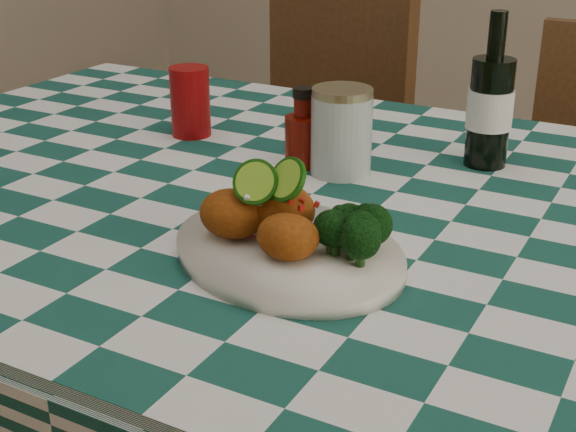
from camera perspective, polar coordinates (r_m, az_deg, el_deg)
The scene contains 9 objects.
dining_table at distance 1.34m, azimuth 1.52°, elevation -14.21°, with size 1.66×1.06×0.79m, color #15493F, non-canonical shape.
plate at distance 0.95m, azimuth 0.00°, elevation -2.55°, with size 0.31×0.24×0.02m, color silver, non-canonical shape.
fried_chicken_pile at distance 0.93m, azimuth -0.76°, elevation 0.85°, with size 0.15×0.11×0.10m, color #96410E, non-canonical shape.
broccoli_side at distance 0.91m, azimuth 4.55°, elevation -1.21°, with size 0.07×0.07×0.05m, color black, non-canonical shape.
red_tumbler at distance 1.40m, azimuth -6.97°, elevation 8.07°, with size 0.07×0.07×0.12m, color maroon.
ketchup_bottle at distance 1.24m, azimuth 1.05°, elevation 6.32°, with size 0.06×0.06×0.12m, color #680D05, non-canonical shape.
mason_jar at distance 1.21m, azimuth 3.82°, elevation 6.02°, with size 0.09×0.09×0.13m, color #B2BCBA, non-canonical shape.
beer_bottle at distance 1.26m, azimuth 14.28°, elevation 8.64°, with size 0.07×0.07×0.24m, color black, non-canonical shape.
wooden_chair_left at distance 2.06m, azimuth -0.31°, elevation 3.35°, with size 0.46×0.48×1.01m, color #472814, non-canonical shape.
Camera 1 is at (0.48, -0.95, 1.21)m, focal length 50.00 mm.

